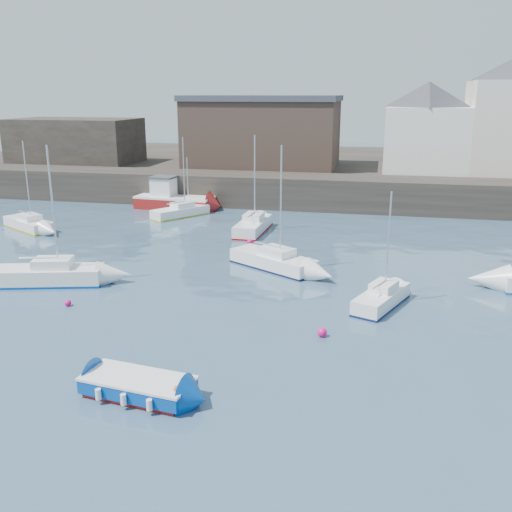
% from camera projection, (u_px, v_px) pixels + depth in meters
% --- Properties ---
extents(water, '(220.00, 220.00, 0.00)m').
position_uv_depth(water, '(191.00, 375.00, 22.44)').
color(water, '#2D4760').
rests_on(water, ground).
extents(quay_wall, '(90.00, 5.00, 3.00)m').
position_uv_depth(quay_wall, '(307.00, 192.00, 54.88)').
color(quay_wall, '#28231E').
rests_on(quay_wall, ground).
extents(land_strip, '(90.00, 32.00, 2.80)m').
position_uv_depth(land_strip, '(326.00, 169.00, 71.81)').
color(land_strip, '#28231E').
rests_on(land_strip, ground).
extents(bldg_east_d, '(11.14, 11.14, 8.95)m').
position_uv_depth(bldg_east_d, '(426.00, 127.00, 57.10)').
color(bldg_east_d, white).
rests_on(bldg_east_d, land_strip).
extents(warehouse, '(16.40, 10.40, 7.60)m').
position_uv_depth(warehouse, '(263.00, 131.00, 62.21)').
color(warehouse, '#3D2D26').
rests_on(warehouse, land_strip).
extents(bldg_west, '(14.00, 8.00, 5.00)m').
position_uv_depth(bldg_west, '(76.00, 141.00, 66.16)').
color(bldg_west, '#353028').
rests_on(bldg_west, land_strip).
extents(blue_dinghy, '(4.31, 2.40, 0.78)m').
position_uv_depth(blue_dinghy, '(138.00, 386.00, 20.72)').
color(blue_dinghy, maroon).
rests_on(blue_dinghy, ground).
extents(fishing_boat, '(7.58, 3.31, 4.90)m').
position_uv_depth(fishing_boat, '(172.00, 199.00, 54.33)').
color(fishing_boat, maroon).
rests_on(fishing_boat, ground).
extents(sailboat_a, '(6.41, 3.49, 7.95)m').
position_uv_depth(sailboat_a, '(50.00, 275.00, 32.93)').
color(sailboat_a, white).
rests_on(sailboat_a, ground).
extents(sailboat_b, '(6.11, 4.78, 7.72)m').
position_uv_depth(sailboat_b, '(274.00, 260.00, 35.92)').
color(sailboat_b, white).
rests_on(sailboat_b, ground).
extents(sailboat_c, '(3.05, 4.74, 5.96)m').
position_uv_depth(sailboat_c, '(382.00, 298.00, 29.54)').
color(sailboat_c, white).
rests_on(sailboat_c, ground).
extents(sailboat_e, '(5.65, 4.35, 7.11)m').
position_uv_depth(sailboat_e, '(29.00, 224.00, 46.20)').
color(sailboat_e, white).
rests_on(sailboat_e, ground).
extents(sailboat_f, '(2.03, 5.86, 7.55)m').
position_uv_depth(sailboat_f, '(253.00, 225.00, 45.24)').
color(sailboat_f, white).
rests_on(sailboat_f, ground).
extents(sailboat_h, '(4.51, 5.44, 6.97)m').
position_uv_depth(sailboat_h, '(181.00, 211.00, 50.96)').
color(sailboat_h, white).
rests_on(sailboat_h, ground).
extents(buoy_near, '(0.35, 0.35, 0.35)m').
position_uv_depth(buoy_near, '(68.00, 306.00, 29.68)').
color(buoy_near, '#E60D6C').
rests_on(buoy_near, ground).
extents(buoy_mid, '(0.44, 0.44, 0.44)m').
position_uv_depth(buoy_mid, '(322.00, 336.00, 25.96)').
color(buoy_mid, '#E60D6C').
rests_on(buoy_mid, ground).
extents(buoy_far, '(0.45, 0.45, 0.45)m').
position_uv_depth(buoy_far, '(250.00, 245.00, 41.61)').
color(buoy_far, '#E60D6C').
rests_on(buoy_far, ground).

